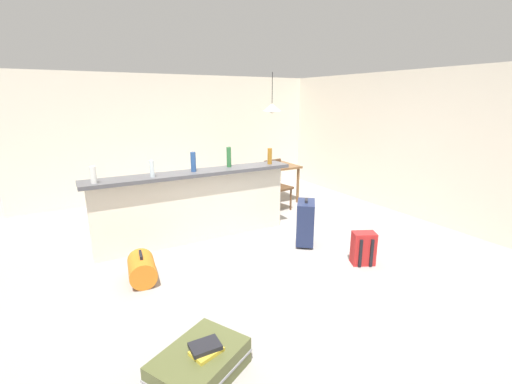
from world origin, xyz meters
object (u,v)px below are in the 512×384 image
Objects in this scene: bottle_white at (93,175)px; suitcase_flat_olive at (199,365)px; bottle_blue at (193,162)px; backpack_red at (363,249)px; bottle_clear at (152,169)px; dining_table at (268,170)px; suitcase_upright_navy at (305,222)px; duffel_bag_orange at (142,268)px; dining_chair_near_partition at (276,182)px; bottle_amber at (270,156)px; bottle_green at (229,157)px; pendant_lamp at (272,107)px; book_stack at (206,349)px.

bottle_white reaches higher than suitcase_flat_olive.
bottle_white is at bearing -176.49° from bottle_blue.
bottle_clear is at bearing 142.20° from backpack_red.
bottle_blue is 0.25× the size of dining_table.
suitcase_flat_olive is (-0.31, -2.44, -1.04)m from bottle_clear.
dining_table reaches higher than suitcase_upright_navy.
duffel_bag_orange is 2.28m from suitcase_upright_navy.
backpack_red is 0.82× the size of duffel_bag_orange.
bottle_blue is at bearing 3.51° from bottle_white.
bottle_clear is 2.62m from dining_chair_near_partition.
bottle_clear is 2.89m from backpack_red.
bottle_amber reaches higher than bottle_clear.
dining_chair_near_partition reaches higher than suitcase_upright_navy.
dining_chair_near_partition is (1.83, 0.71, -0.66)m from bottle_blue.
backpack_red reaches higher than suitcase_flat_olive.
bottle_green is at bearing 6.21° from bottle_blue.
pendant_lamp is (2.00, 1.15, 0.69)m from bottle_blue.
backpack_red reaches higher than duffel_bag_orange.
suitcase_upright_navy reaches higher than book_stack.
bottle_clear is 0.25× the size of suitcase_flat_olive.
duffel_bag_orange is 0.77× the size of suitcase_upright_navy.
dining_table reaches higher than backpack_red.
bottle_amber is (2.52, 0.04, 0.02)m from bottle_white.
bottle_green is 0.27× the size of dining_table.
suitcase_upright_navy is (-0.69, -2.04, -1.54)m from pendant_lamp.
pendant_lamp is 3.37m from backpack_red.
suitcase_upright_navy reaches higher than duffel_bag_orange.
suitcase_upright_navy is (2.60, -0.81, -0.81)m from bottle_white.
bottle_amber is at bearing 49.27° from suitcase_flat_olive.
backpack_red is 1.64× the size of book_stack.
bottle_clear reaches higher than dining_table.
duffel_bag_orange reaches higher than book_stack.
bottle_clear is 0.88× the size of bottle_amber.
pendant_lamp reaches higher than dining_chair_near_partition.
bottle_white is 3.52m from dining_table.
bottle_blue is at bearing 40.67° from duffel_bag_orange.
bottle_green is 0.66m from bottle_amber.
dining_table is at bearing 72.79° from suitcase_upright_navy.
dining_chair_near_partition is at bearing 71.94° from suitcase_upright_navy.
book_stack is at bearing -129.82° from bottle_amber.
bottle_green is 1.56m from dining_chair_near_partition.
dining_chair_near_partition is at bearing 50.39° from book_stack.
bottle_clear is 0.79× the size of bottle_blue.
bottle_blue is 0.41× the size of suitcase_upright_navy.
dining_chair_near_partition is 2.21× the size of backpack_red.
bottle_green is 0.32× the size of dining_chair_near_partition.
bottle_white is at bearing -165.85° from dining_chair_near_partition.
book_stack is at bearing -162.03° from backpack_red.
backpack_red is (-0.39, -2.94, -0.44)m from dining_table.
book_stack is (-2.42, -0.79, 0.05)m from backpack_red.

